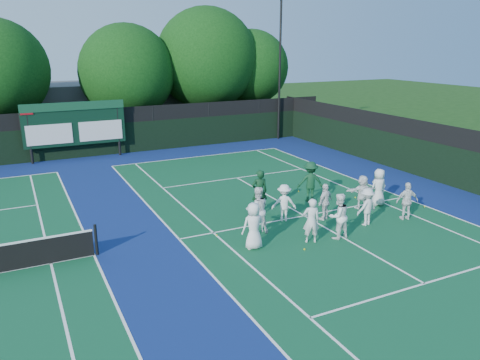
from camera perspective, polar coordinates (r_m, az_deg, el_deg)
name	(u,v)px	position (r m, az deg, el deg)	size (l,w,h in m)	color
ground	(318,224)	(18.94, 9.53, -5.31)	(120.00, 120.00, 0.00)	#173A10
court_apron	(166,242)	(17.27, -9.07, -7.46)	(34.00, 32.00, 0.01)	navy
near_court	(304,216)	(19.70, 7.84, -4.34)	(11.05, 23.85, 0.01)	#104E2C
back_fence	(92,135)	(31.01, -17.62, 5.22)	(34.00, 0.08, 3.00)	black
divider_fence_right	(459,161)	(25.33, 25.13, 2.08)	(0.08, 32.00, 3.00)	black
scoreboard	(75,124)	(30.34, -19.52, 6.42)	(6.00, 0.21, 3.55)	black
clubhouse	(125,107)	(39.42, -13.82, 8.67)	(18.00, 6.00, 4.00)	#505155
light_pole_right	(280,52)	(34.89, 4.91, 15.24)	(1.20, 0.30, 10.12)	black
tree_c	(129,74)	(34.74, -13.39, 12.41)	(6.68, 6.68, 8.33)	#301F0D
tree_d	(208,61)	(36.57, -3.92, 14.22)	(7.60, 7.60, 9.61)	#301F0D
tree_e	(252,69)	(38.21, 1.52, 13.36)	(5.85, 5.85, 8.04)	#301F0D
tennis_ball_0	(304,249)	(16.56, 7.86, -8.37)	(0.07, 0.07, 0.07)	yellow
tennis_ball_1	(290,201)	(21.38, 6.14, -2.55)	(0.07, 0.07, 0.07)	yellow
tennis_ball_2	(425,207)	(22.06, 21.57, -3.03)	(0.07, 0.07, 0.07)	yellow
tennis_ball_3	(217,235)	(17.57, -2.87, -6.74)	(0.07, 0.07, 0.07)	yellow
tennis_ball_4	(299,191)	(22.80, 7.15, -1.37)	(0.07, 0.07, 0.07)	yellow
tennis_ball_5	(355,197)	(22.37, 13.88, -2.08)	(0.07, 0.07, 0.07)	yellow
player_front_0	(254,226)	(16.25, 1.66, -5.62)	(0.82, 0.53, 1.68)	white
player_front_1	(311,221)	(16.92, 8.68, -4.92)	(0.61, 0.40, 1.66)	silver
player_front_2	(338,216)	(17.46, 11.91, -4.33)	(0.83, 0.65, 1.72)	white
player_front_3	(367,207)	(19.00, 15.19, -3.17)	(0.98, 0.56, 1.52)	silver
player_front_4	(407,201)	(20.07, 19.70, -2.44)	(0.92, 0.38, 1.57)	white
player_back_0	(257,210)	(17.55, 2.13, -3.68)	(0.88, 0.69, 1.82)	white
player_back_1	(284,203)	(18.85, 5.39, -2.79)	(0.98, 0.57, 1.52)	white
player_back_2	(325,202)	(19.19, 10.34, -2.63)	(0.90, 0.37, 1.53)	silver
player_back_3	(362,192)	(20.86, 14.67, -1.42)	(1.38, 0.44, 1.49)	white
player_back_4	(379,187)	(21.43, 16.54, -0.86)	(0.81, 0.53, 1.66)	white
coach_left	(259,192)	(19.57, 2.39, -1.44)	(0.69, 0.45, 1.89)	#0E341A
coach_right	(310,181)	(21.32, 8.56, -0.18)	(1.19, 0.68, 1.84)	#103C21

